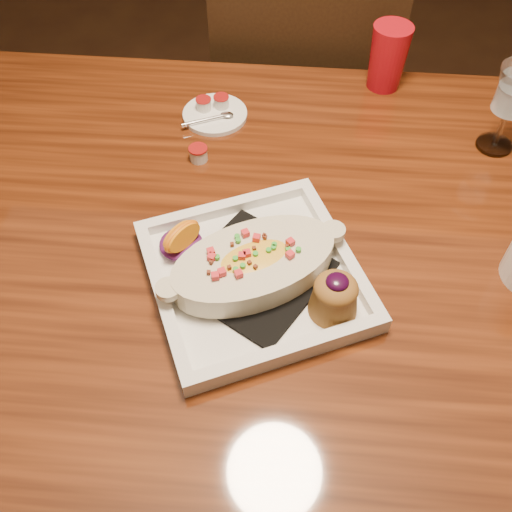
# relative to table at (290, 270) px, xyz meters

# --- Properties ---
(floor) EXTENTS (7.00, 7.00, 0.00)m
(floor) POSITION_rel_table_xyz_m (0.00, 0.00, -0.65)
(floor) COLOR black
(floor) RESTS_ON ground
(table) EXTENTS (1.50, 0.90, 0.75)m
(table) POSITION_rel_table_xyz_m (0.00, 0.00, 0.00)
(table) COLOR maroon
(table) RESTS_ON floor
(chair_far) EXTENTS (0.42, 0.42, 0.93)m
(chair_far) POSITION_rel_table_xyz_m (-0.00, 0.63, -0.15)
(chair_far) COLOR black
(chair_far) RESTS_ON floor
(plate) EXTENTS (0.38, 0.38, 0.08)m
(plate) POSITION_rel_table_xyz_m (-0.04, -0.10, 0.13)
(plate) COLOR white
(plate) RESTS_ON table
(saucer) EXTENTS (0.12, 0.12, 0.08)m
(saucer) POSITION_rel_table_xyz_m (-0.16, 0.27, 0.11)
(saucer) COLOR white
(saucer) RESTS_ON table
(creamer_loose) EXTENTS (0.03, 0.03, 0.03)m
(creamer_loose) POSITION_rel_table_xyz_m (-0.17, 0.15, 0.11)
(creamer_loose) COLOR silver
(creamer_loose) RESTS_ON table
(red_tumbler) EXTENTS (0.07, 0.07, 0.12)m
(red_tumbler) POSITION_rel_table_xyz_m (0.16, 0.40, 0.16)
(red_tumbler) COLOR red
(red_tumbler) RESTS_ON table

